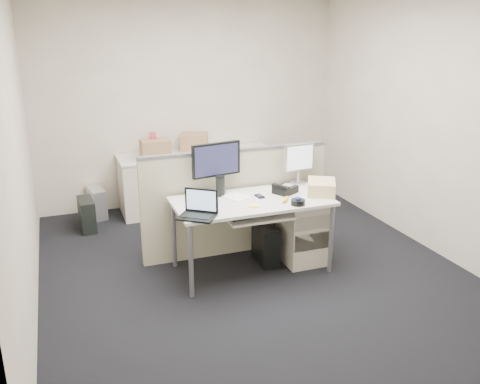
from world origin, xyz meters
name	(u,v)px	position (x,y,z in m)	size (l,w,h in m)	color
floor	(251,269)	(0.00, 0.00, -0.01)	(4.00, 4.50, 0.01)	black
wall_back	(189,102)	(0.00, 2.25, 1.35)	(4.00, 0.02, 2.70)	beige
wall_front	(411,220)	(0.00, -2.25, 1.35)	(4.00, 0.02, 2.70)	beige
wall_left	(17,154)	(-2.00, 0.00, 1.35)	(0.02, 4.50, 2.70)	beige
wall_right	(430,122)	(2.00, 0.00, 1.35)	(0.02, 4.50, 2.70)	beige
desk	(252,206)	(0.00, 0.00, 0.66)	(1.50, 0.75, 0.73)	silver
keyboard_tray	(259,217)	(0.00, -0.18, 0.62)	(0.62, 0.32, 0.02)	silver
drawer_pedestal	(300,229)	(0.55, 0.05, 0.33)	(0.40, 0.55, 0.65)	beige
cubicle_partition	(236,203)	(0.00, 0.45, 0.55)	(2.00, 0.06, 1.10)	#B4AF8F
back_counter	(198,181)	(0.00, 1.93, 0.36)	(2.00, 0.60, 0.72)	beige
monitor_main	(216,168)	(-0.25, 0.32, 0.98)	(0.51, 0.20, 0.51)	black
monitor_small	(299,164)	(0.65, 0.32, 0.94)	(0.34, 0.17, 0.42)	#B7B7BC
laptop	(197,205)	(-0.62, -0.28, 0.85)	(0.31, 0.23, 0.23)	black
trackball	(298,202)	(0.35, -0.28, 0.76)	(0.13, 0.13, 0.05)	black
desk_phone	(285,190)	(0.39, 0.08, 0.76)	(0.21, 0.18, 0.07)	black
paper_stack	(236,197)	(-0.12, 0.12, 0.74)	(0.19, 0.25, 0.01)	white
sticky_pad	(254,206)	(-0.05, -0.18, 0.74)	(0.08, 0.08, 0.01)	#FFFC50
travel_mug	(220,186)	(-0.25, 0.22, 0.82)	(0.09, 0.09, 0.19)	black
banana	(285,199)	(0.28, -0.15, 0.75)	(0.17, 0.04, 0.04)	yellow
cellphone	(260,196)	(0.10, 0.05, 0.74)	(0.06, 0.11, 0.02)	black
manila_folders	(321,187)	(0.72, -0.05, 0.79)	(0.26, 0.34, 0.13)	tan
keyboard	(252,214)	(-0.05, -0.14, 0.64)	(0.47, 0.17, 0.03)	black
pc_tower_desk	(265,243)	(0.20, 0.12, 0.20)	(0.17, 0.43, 0.40)	black
pc_tower_spare_dark	(87,215)	(-1.45, 1.63, 0.19)	(0.16, 0.40, 0.37)	black
pc_tower_spare_silver	(97,203)	(-1.30, 2.03, 0.19)	(0.16, 0.40, 0.37)	#B7B7BC
cardboard_box_left	(155,150)	(-0.56, 1.81, 0.85)	(0.35, 0.26, 0.26)	#8B6D51
cardboard_box_right	(194,143)	(0.00, 2.05, 0.85)	(0.35, 0.27, 0.25)	#8B6D51
red_binder	(153,146)	(-0.55, 1.99, 0.87)	(0.07, 0.32, 0.29)	#B32834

